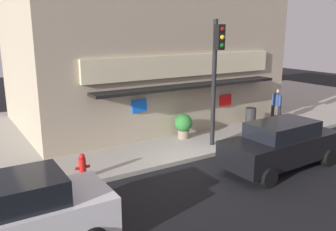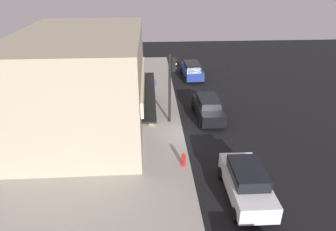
% 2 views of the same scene
% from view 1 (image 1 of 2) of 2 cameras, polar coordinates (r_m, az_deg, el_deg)
% --- Properties ---
extents(ground_plane, '(59.28, 59.28, 0.00)m').
position_cam_1_polar(ground_plane, '(13.18, 3.48, -7.56)').
color(ground_plane, black).
extents(sidewalk, '(39.52, 11.86, 0.16)m').
position_cam_1_polar(sidewalk, '(18.04, -7.62, -1.50)').
color(sidewalk, '#A39E93').
rests_on(sidewalk, ground_plane).
extents(corner_building, '(12.63, 8.85, 6.51)m').
position_cam_1_polar(corner_building, '(18.96, -4.10, 9.55)').
color(corner_building, tan).
rests_on(corner_building, sidewalk).
extents(traffic_light, '(0.32, 0.58, 5.01)m').
position_cam_1_polar(traffic_light, '(13.99, 7.77, 7.82)').
color(traffic_light, black).
rests_on(traffic_light, sidewalk).
extents(fire_hydrant, '(0.48, 0.24, 0.82)m').
position_cam_1_polar(fire_hydrant, '(11.65, -13.64, -7.96)').
color(fire_hydrant, red).
rests_on(fire_hydrant, sidewalk).
extents(trash_can, '(0.51, 0.51, 0.91)m').
position_cam_1_polar(trash_can, '(17.73, 13.16, -0.24)').
color(trash_can, '#2D2D2D').
rests_on(trash_can, sidewalk).
extents(pedestrian, '(0.58, 0.62, 1.69)m').
position_cam_1_polar(pedestrian, '(18.82, 17.10, 1.83)').
color(pedestrian, black).
rests_on(pedestrian, sidewalk).
extents(potted_plant_by_doorway, '(0.78, 0.78, 1.07)m').
position_cam_1_polar(potted_plant_by_doorway, '(15.33, 2.51, -1.47)').
color(potted_plant_by_doorway, gray).
rests_on(potted_plant_by_doorway, sidewalk).
extents(parked_car_white, '(4.45, 2.10, 1.74)m').
position_cam_1_polar(parked_car_white, '(8.50, -24.44, -14.83)').
color(parked_car_white, silver).
rests_on(parked_car_white, ground_plane).
extents(parked_car_black, '(4.58, 2.02, 1.69)m').
position_cam_1_polar(parked_car_black, '(13.01, 17.80, -4.45)').
color(parked_car_black, black).
rests_on(parked_car_black, ground_plane).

